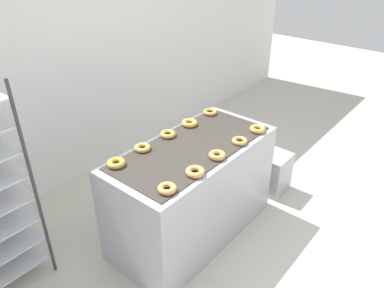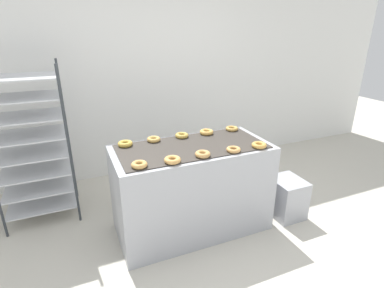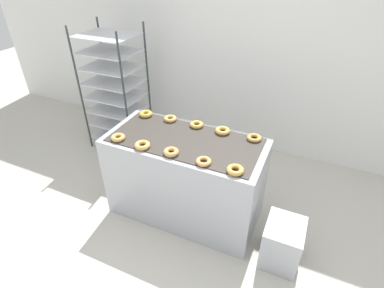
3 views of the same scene
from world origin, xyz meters
The scene contains 14 objects.
ground_plane centered at (0.00, 0.00, 0.00)m, with size 14.00×14.00×0.00m, color beige.
wall_back centered at (0.00, 2.12, 1.40)m, with size 8.00×0.05×2.80m.
fryer_machine centered at (0.00, 0.60, 0.44)m, with size 1.46×0.70×0.88m.
glaze_bin centered at (1.01, 0.40, 0.21)m, with size 0.31×0.36×0.42m.
donut_near_leftmost centered at (-0.55, 0.36, 0.90)m, with size 0.13×0.13×0.04m, color tan.
donut_near_left centered at (-0.28, 0.34, 0.90)m, with size 0.14×0.14×0.04m, color #DCA054.
donut_near_center centered at (-0.01, 0.35, 0.90)m, with size 0.13×0.13×0.04m, color tan.
donut_near_right centered at (0.29, 0.34, 0.90)m, with size 0.13×0.13×0.03m, color tan.
donut_near_rightmost centered at (0.55, 0.34, 0.90)m, with size 0.13×0.13×0.04m, color gold.
donut_far_leftmost centered at (-0.56, 0.85, 0.90)m, with size 0.13×0.13×0.04m, color gold.
donut_far_left centered at (-0.29, 0.86, 0.90)m, with size 0.13×0.13×0.04m, color tan.
donut_far_center centered at (0.00, 0.86, 0.90)m, with size 0.13×0.13×0.04m, color gold.
donut_far_right centered at (0.27, 0.85, 0.90)m, with size 0.14×0.14×0.04m, color gold.
donut_far_rightmost centered at (0.57, 0.85, 0.90)m, with size 0.13×0.13×0.04m, color tan.
Camera 1 is at (-1.96, -1.02, 2.37)m, focal length 35.00 mm.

